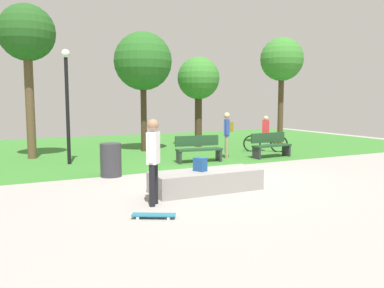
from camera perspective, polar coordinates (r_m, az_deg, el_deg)
ground_plane at (r=10.96m, az=3.15°, el=-5.02°), size 28.00×28.00×0.00m
grass_lawn at (r=18.10m, az=-9.10°, el=-0.50°), size 26.60×12.35×0.01m
concrete_ledge at (r=9.51m, az=2.02°, el=-5.28°), size 2.64×0.97×0.49m
backpack_on_ledge at (r=9.39m, az=1.17°, el=-2.92°), size 0.30×0.34×0.32m
skater_performing_trick at (r=8.16m, az=-5.55°, el=-1.54°), size 0.35×0.38×1.78m
skateboard_by_ledge at (r=7.45m, az=-5.51°, el=-10.06°), size 0.80×0.55×0.08m
park_bench_near_lamppost at (r=15.17m, az=11.18°, el=-0.07°), size 1.63×0.60×0.91m
park_bench_far_left at (r=13.75m, az=0.93°, el=-0.62°), size 1.64×0.63×0.91m
tree_leaning_ash at (r=16.73m, az=-7.02°, el=11.57°), size 2.37×2.37×4.89m
tree_young_birch at (r=15.79m, az=-22.54°, el=14.09°), size 2.00×2.00×5.52m
tree_tall_oak at (r=18.16m, az=0.93°, el=9.19°), size 1.90×1.90×4.05m
tree_broad_elm at (r=19.40m, az=12.71°, el=11.55°), size 2.00×2.00×5.01m
lamp_post at (r=13.84m, az=-17.44°, el=6.81°), size 0.28×0.28×3.79m
trash_bin at (r=11.44m, az=-11.53°, el=-2.25°), size 0.59×0.59×0.94m
pedestrian_with_backpack at (r=14.70m, az=5.08°, el=1.89°), size 0.44×0.42×1.68m
cyclist_on_bicycle at (r=16.68m, az=10.47°, el=1.05°), size 1.53×1.09×1.52m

